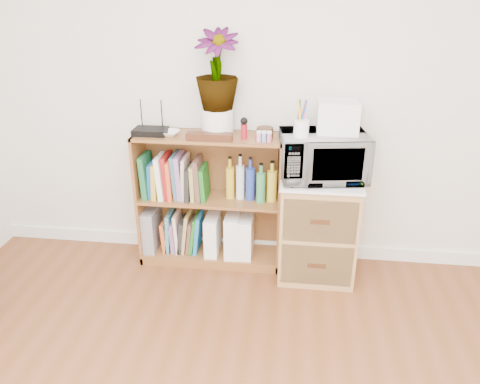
# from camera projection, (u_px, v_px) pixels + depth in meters

# --- Properties ---
(skirting_board) EXTENTS (4.00, 0.02, 0.10)m
(skirting_board) POSITION_uv_depth(u_px,v_px,m) (260.00, 246.00, 3.54)
(skirting_board) COLOR white
(skirting_board) RESTS_ON ground
(bookshelf) EXTENTS (1.00, 0.30, 0.95)m
(bookshelf) POSITION_uv_depth(u_px,v_px,m) (210.00, 201.00, 3.28)
(bookshelf) COLOR brown
(bookshelf) RESTS_ON ground
(wicker_unit) EXTENTS (0.50, 0.45, 0.70)m
(wicker_unit) POSITION_uv_depth(u_px,v_px,m) (317.00, 228.00, 3.18)
(wicker_unit) COLOR #9E7542
(wicker_unit) RESTS_ON ground
(microwave) EXTENTS (0.59, 0.44, 0.30)m
(microwave) POSITION_uv_depth(u_px,v_px,m) (323.00, 156.00, 2.95)
(microwave) COLOR silver
(microwave) RESTS_ON wicker_unit
(pen_cup) EXTENTS (0.09, 0.09, 0.10)m
(pen_cup) POSITION_uv_depth(u_px,v_px,m) (301.00, 128.00, 2.82)
(pen_cup) COLOR white
(pen_cup) RESTS_ON microwave
(small_appliance) EXTENTS (0.25, 0.21, 0.20)m
(small_appliance) POSITION_uv_depth(u_px,v_px,m) (338.00, 117.00, 2.89)
(small_appliance) COLOR white
(small_appliance) RESTS_ON microwave
(router) EXTENTS (0.22, 0.15, 0.04)m
(router) POSITION_uv_depth(u_px,v_px,m) (151.00, 131.00, 3.10)
(router) COLOR black
(router) RESTS_ON bookshelf
(white_bowl) EXTENTS (0.13, 0.13, 0.03)m
(white_bowl) POSITION_uv_depth(u_px,v_px,m) (170.00, 133.00, 3.08)
(white_bowl) COLOR white
(white_bowl) RESTS_ON bookshelf
(plant_pot) EXTENTS (0.21, 0.21, 0.18)m
(plant_pot) POSITION_uv_depth(u_px,v_px,m) (218.00, 122.00, 3.06)
(plant_pot) COLOR white
(plant_pot) RESTS_ON bookshelf
(potted_plant) EXTENTS (0.28, 0.28, 0.50)m
(potted_plant) POSITION_uv_depth(u_px,v_px,m) (217.00, 70.00, 2.92)
(potted_plant) COLOR #338039
(potted_plant) RESTS_ON plant_pot
(trinket_box) EXTENTS (0.29, 0.07, 0.05)m
(trinket_box) POSITION_uv_depth(u_px,v_px,m) (209.00, 137.00, 2.98)
(trinket_box) COLOR #391A0F
(trinket_box) RESTS_ON bookshelf
(kokeshi_doll) EXTENTS (0.04, 0.04, 0.09)m
(kokeshi_doll) POSITION_uv_depth(u_px,v_px,m) (244.00, 132.00, 3.00)
(kokeshi_doll) COLOR maroon
(kokeshi_doll) RESTS_ON bookshelf
(wooden_bowl) EXTENTS (0.11, 0.11, 0.06)m
(wooden_bowl) POSITION_uv_depth(u_px,v_px,m) (265.00, 132.00, 3.04)
(wooden_bowl) COLOR #38200F
(wooden_bowl) RESTS_ON bookshelf
(paint_jars) EXTENTS (0.10, 0.04, 0.05)m
(paint_jars) POSITION_uv_depth(u_px,v_px,m) (264.00, 138.00, 2.95)
(paint_jars) COLOR pink
(paint_jars) RESTS_ON bookshelf
(file_box) EXTENTS (0.09, 0.25, 0.31)m
(file_box) POSITION_uv_depth(u_px,v_px,m) (152.00, 228.00, 3.43)
(file_box) COLOR gray
(file_box) RESTS_ON bookshelf
(magazine_holder_left) EXTENTS (0.09, 0.23, 0.29)m
(magazine_holder_left) POSITION_uv_depth(u_px,v_px,m) (213.00, 234.00, 3.37)
(magazine_holder_left) COLOR white
(magazine_holder_left) RESTS_ON bookshelf
(magazine_holder_mid) EXTENTS (0.10, 0.25, 0.31)m
(magazine_holder_mid) POSITION_uv_depth(u_px,v_px,m) (233.00, 234.00, 3.35)
(magazine_holder_mid) COLOR white
(magazine_holder_mid) RESTS_ON bookshelf
(magazine_holder_right) EXTENTS (0.09, 0.24, 0.30)m
(magazine_holder_right) POSITION_uv_depth(u_px,v_px,m) (246.00, 235.00, 3.34)
(magazine_holder_right) COLOR white
(magazine_holder_right) RESTS_ON bookshelf
(cookbooks) EXTENTS (0.45, 0.20, 0.31)m
(cookbooks) POSITION_uv_depth(u_px,v_px,m) (175.00, 177.00, 3.24)
(cookbooks) COLOR #1A6238
(cookbooks) RESTS_ON bookshelf
(liquor_bottles) EXTENTS (0.43, 0.07, 0.32)m
(liquor_bottles) POSITION_uv_depth(u_px,v_px,m) (257.00, 180.00, 3.17)
(liquor_bottles) COLOR gold
(liquor_bottles) RESTS_ON bookshelf
(lower_books) EXTENTS (0.29, 0.19, 0.30)m
(lower_books) POSITION_uv_depth(u_px,v_px,m) (183.00, 233.00, 3.41)
(lower_books) COLOR #CF5724
(lower_books) RESTS_ON bookshelf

